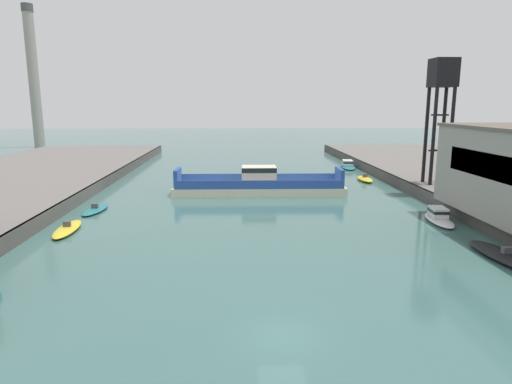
# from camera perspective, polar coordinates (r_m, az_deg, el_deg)

# --- Properties ---
(ground_plane) EXTENTS (400.00, 400.00, 0.00)m
(ground_plane) POSITION_cam_1_polar(r_m,az_deg,el_deg) (23.73, 3.43, -17.86)
(ground_plane) COLOR #3D6660
(chain_ferry) EXTENTS (22.34, 6.20, 3.59)m
(chain_ferry) POSITION_cam_1_polar(r_m,az_deg,el_deg) (58.19, 0.37, 0.87)
(chain_ferry) COLOR beige
(chain_ferry) RESTS_ON ground
(moored_boat_near_left) EXTENTS (2.62, 6.22, 1.44)m
(moored_boat_near_left) POSITION_cam_1_polar(r_m,az_deg,el_deg) (47.83, 22.43, -2.94)
(moored_boat_near_left) COLOR white
(moored_boat_near_left) RESTS_ON ground
(moored_boat_near_right) EXTENTS (1.87, 5.41, 1.08)m
(moored_boat_near_right) POSITION_cam_1_polar(r_m,az_deg,el_deg) (69.95, 13.82, 1.64)
(moored_boat_near_right) COLOR yellow
(moored_boat_near_right) RESTS_ON ground
(moored_boat_mid_left) EXTENTS (3.32, 8.48, 1.07)m
(moored_boat_mid_left) POSITION_cam_1_polar(r_m,az_deg,el_deg) (38.49, 29.55, -7.26)
(moored_boat_mid_left) COLOR black
(moored_boat_mid_left) RESTS_ON ground
(moored_boat_far_left) EXTENTS (3.27, 7.40, 1.42)m
(moored_boat_far_left) POSITION_cam_1_polar(r_m,az_deg,el_deg) (83.61, 11.71, 3.41)
(moored_boat_far_left) COLOR #237075
(moored_boat_far_left) RESTS_ON ground
(moored_boat_upstream_a) EXTENTS (2.08, 6.40, 0.98)m
(moored_boat_upstream_a) POSITION_cam_1_polar(r_m,az_deg,el_deg) (44.53, -23.09, -4.38)
(moored_boat_upstream_a) COLOR yellow
(moored_boat_upstream_a) RESTS_ON ground
(moored_boat_upstream_b) EXTENTS (2.43, 5.78, 0.87)m
(moored_boat_upstream_b) POSITION_cam_1_polar(r_m,az_deg,el_deg) (51.69, -19.98, -2.14)
(moored_boat_upstream_b) COLOR #237075
(moored_boat_upstream_b) RESTS_ON ground
(crane_tower) EXTENTS (2.88, 2.88, 15.59)m
(crane_tower) POSITION_cam_1_polar(r_m,az_deg,el_deg) (61.07, 22.79, 12.11)
(crane_tower) COLOR black
(crane_tower) RESTS_ON quay_right
(smokestack_distant_a) EXTENTS (2.90, 2.90, 37.02)m
(smokestack_distant_a) POSITION_cam_1_polar(r_m,az_deg,el_deg) (135.13, -26.72, 13.45)
(smokestack_distant_a) COLOR #9E998E
(smokestack_distant_a) RESTS_ON ground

